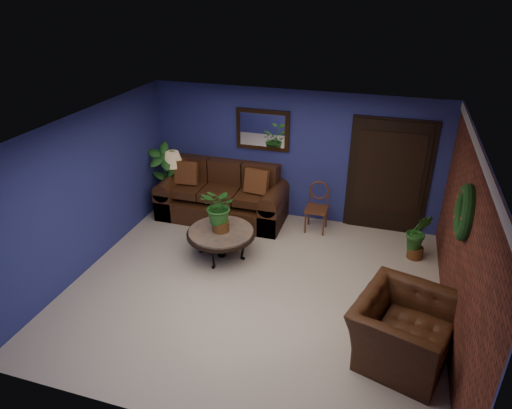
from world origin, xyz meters
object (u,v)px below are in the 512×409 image
(sofa, at_px, (224,199))
(coffee_table, at_px, (221,234))
(armchair, at_px, (402,330))
(side_chair, at_px, (318,203))
(table_lamp, at_px, (173,165))
(end_table, at_px, (175,191))

(sofa, xyz_separation_m, coffee_table, (0.48, -1.39, 0.07))
(sofa, distance_m, armchair, 4.47)
(coffee_table, distance_m, side_chair, 1.97)
(coffee_table, distance_m, table_lamp, 2.09)
(table_lamp, height_order, armchair, table_lamp)
(end_table, height_order, table_lamp, table_lamp)
(sofa, relative_size, side_chair, 2.63)
(end_table, bearing_deg, sofa, 2.36)
(coffee_table, distance_m, end_table, 2.02)
(sofa, height_order, coffee_table, sofa)
(table_lamp, bearing_deg, coffee_table, -41.93)
(sofa, bearing_deg, coffee_table, -70.97)
(side_chair, relative_size, armchair, 0.75)
(coffee_table, bearing_deg, armchair, -26.60)
(armchair, bearing_deg, end_table, 74.74)
(sofa, bearing_deg, armchair, -39.90)
(coffee_table, height_order, armchair, armchair)
(table_lamp, xyz_separation_m, side_chair, (2.87, 0.07, -0.46))
(sofa, height_order, table_lamp, table_lamp)
(coffee_table, relative_size, armchair, 0.92)
(table_lamp, bearing_deg, end_table, 90.00)
(end_table, relative_size, side_chair, 0.64)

